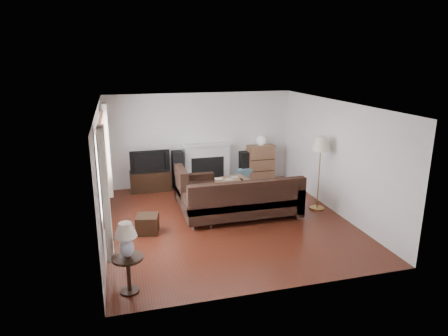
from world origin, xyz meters
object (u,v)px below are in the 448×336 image
object	(u,v)px
tv_stand	(151,181)
side_table	(129,274)
sectional_sofa	(242,199)
floor_lamp	(319,173)
bookshelf	(261,163)
coffee_table	(228,186)

from	to	relation	value
tv_stand	side_table	xyz separation A→B (m)	(-0.74, -4.69, 0.03)
sectional_sofa	side_table	size ratio (longest dim) A/B	4.73
tv_stand	floor_lamp	world-z (taller)	floor_lamp
sectional_sofa	side_table	distance (m)	3.39
tv_stand	side_table	world-z (taller)	side_table
bookshelf	side_table	distance (m)	6.09
tv_stand	coffee_table	world-z (taller)	tv_stand
bookshelf	sectional_sofa	distance (m)	2.79
tv_stand	side_table	size ratio (longest dim) A/B	1.81
floor_lamp	bookshelf	bearing A→B (deg)	102.35
sectional_sofa	floor_lamp	size ratio (longest dim) A/B	1.61
tv_stand	sectional_sofa	size ratio (longest dim) A/B	0.38
floor_lamp	side_table	world-z (taller)	floor_lamp
tv_stand	side_table	bearing A→B (deg)	-98.95
coffee_table	side_table	distance (m)	4.70
tv_stand	sectional_sofa	xyz separation A→B (m)	(1.76, -2.41, 0.18)
sectional_sofa	bookshelf	bearing A→B (deg)	61.67
tv_stand	sectional_sofa	bearing A→B (deg)	-53.79
coffee_table	sectional_sofa	bearing A→B (deg)	-103.96
sectional_sofa	coffee_table	world-z (taller)	sectional_sofa
sectional_sofa	coffee_table	size ratio (longest dim) A/B	2.70
tv_stand	sectional_sofa	distance (m)	2.99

